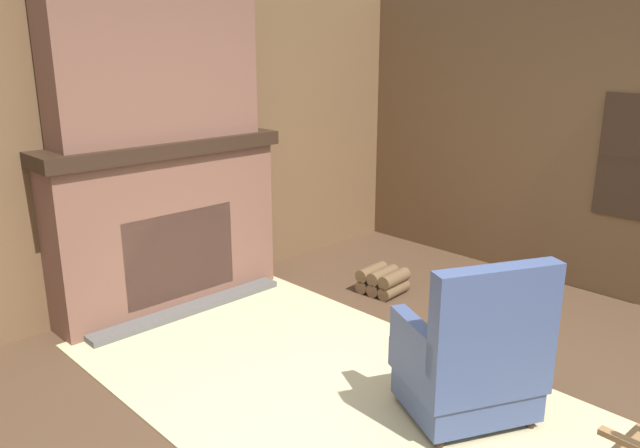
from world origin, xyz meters
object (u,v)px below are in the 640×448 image
Objects in this scene: firewood_stack at (383,281)px; oil_lamp_vase at (109,131)px; armchair at (472,362)px; storage_case at (171,131)px.

oil_lamp_vase reaches higher than firewood_stack.
armchair is 2.89m from storage_case.
firewood_stack is at bearing 58.89° from oil_lamp_vase.
oil_lamp_vase reaches higher than storage_case.
firewood_stack is 2.53m from oil_lamp_vase.
storage_case reaches higher than firewood_stack.
armchair reaches higher than firewood_stack.
oil_lamp_vase reaches higher than armchair.
armchair is 3.32× the size of oil_lamp_vase.
storage_case reaches higher than armchair.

